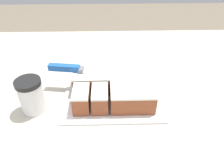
# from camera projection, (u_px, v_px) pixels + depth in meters

# --- Properties ---
(countertop) EXTENTS (1.40, 1.10, 0.89)m
(countertop) POSITION_uv_depth(u_px,v_px,m) (118.00, 162.00, 1.07)
(countertop) COLOR beige
(countertop) RESTS_ON ground_plane
(cake_board) EXTENTS (0.34, 0.31, 0.01)m
(cake_board) POSITION_uv_depth(u_px,v_px,m) (112.00, 92.00, 0.80)
(cake_board) COLOR white
(cake_board) RESTS_ON countertop
(cake) EXTENTS (0.27, 0.25, 0.07)m
(cake) POSITION_uv_depth(u_px,v_px,m) (113.00, 83.00, 0.78)
(cake) COLOR #994C2D
(cake) RESTS_ON cake_board
(knife) EXTENTS (0.31, 0.07, 0.02)m
(knife) POSITION_uv_depth(u_px,v_px,m) (75.00, 69.00, 0.77)
(knife) COLOR silver
(knife) RESTS_ON cake
(coffee_cup) EXTENTS (0.08, 0.08, 0.12)m
(coffee_cup) POSITION_uv_depth(u_px,v_px,m) (31.00, 96.00, 0.69)
(coffee_cup) COLOR white
(coffee_cup) RESTS_ON countertop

